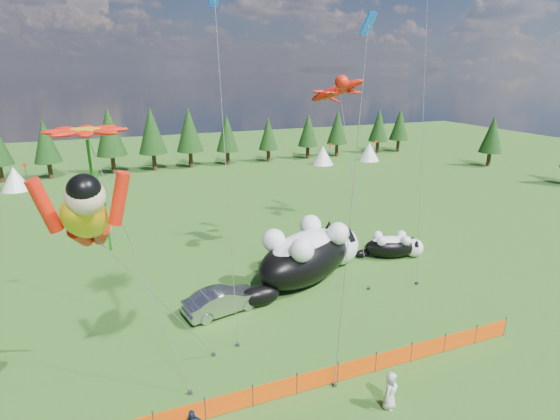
{
  "coord_description": "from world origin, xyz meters",
  "views": [
    {
      "loc": [
        -7.41,
        -17.27,
        13.46
      ],
      "look_at": [
        0.98,
        4.0,
        6.1
      ],
      "focal_mm": 28.0,
      "sensor_mm": 36.0,
      "label": 1
    }
  ],
  "objects": [
    {
      "name": "ground",
      "position": [
        0.0,
        0.0,
        0.0
      ],
      "size": [
        160.0,
        160.0,
        0.0
      ],
      "primitive_type": "plane",
      "color": "#113509",
      "rests_on": "ground"
    },
    {
      "name": "diamond_kite_c",
      "position": [
        1.75,
        -2.66,
        14.5
      ],
      "size": [
        1.64,
        0.99,
        15.88
      ],
      "color": "blue",
      "rests_on": "ground"
    },
    {
      "name": "cat_large",
      "position": [
        4.22,
        6.83,
        1.84
      ],
      "size": [
        10.06,
        6.92,
        3.88
      ],
      "rotation": [
        0.0,
        0.0,
        0.46
      ],
      "color": "black",
      "rests_on": "ground"
    },
    {
      "name": "gecko_kite",
      "position": [
        8.23,
        11.28,
        12.05
      ],
      "size": [
        6.14,
        10.8,
        14.19
      ],
      "color": "red",
      "rests_on": "ground"
    },
    {
      "name": "spectator_e",
      "position": [
        2.29,
        -5.13,
        0.84
      ],
      "size": [
        0.98,
        0.89,
        1.68
      ],
      "primitive_type": "imported",
      "rotation": [
        0.0,
        0.0,
        0.56
      ],
      "color": "beige",
      "rests_on": "ground"
    },
    {
      "name": "superhero_kite",
      "position": [
        -8.39,
        -1.66,
        8.64
      ],
      "size": [
        7.15,
        5.26,
        11.51
      ],
      "color": "#ECB50C",
      "rests_on": "ground"
    },
    {
      "name": "tree_line",
      "position": [
        0.0,
        45.0,
        4.0
      ],
      "size": [
        90.0,
        4.0,
        8.0
      ],
      "primitive_type": null,
      "color": "black",
      "rests_on": "ground"
    },
    {
      "name": "car",
      "position": [
        -2.28,
        4.77,
        0.75
      ],
      "size": [
        4.77,
        2.51,
        1.49
      ],
      "primitive_type": "imported",
      "rotation": [
        0.0,
        0.0,
        1.78
      ],
      "color": "#A5A5AA",
      "rests_on": "ground"
    },
    {
      "name": "diamond_kite_a",
      "position": [
        -1.93,
        5.04,
        15.87
      ],
      "size": [
        1.1,
        4.35,
        17.56
      ],
      "color": "blue",
      "rests_on": "ground"
    },
    {
      "name": "festival_tents",
      "position": [
        11.0,
        40.0,
        1.4
      ],
      "size": [
        50.0,
        3.2,
        2.8
      ],
      "primitive_type": null,
      "color": "white",
      "rests_on": "ground"
    },
    {
      "name": "flower_kite",
      "position": [
        -8.16,
        1.18,
        11.05
      ],
      "size": [
        4.89,
        4.52,
        11.71
      ],
      "color": "red",
      "rests_on": "ground"
    },
    {
      "name": "safety_fence",
      "position": [
        0.0,
        -3.0,
        0.5
      ],
      "size": [
        22.06,
        0.06,
        1.1
      ],
      "color": "#262626",
      "rests_on": "ground"
    },
    {
      "name": "cat_small",
      "position": [
        11.64,
        7.8,
        0.89
      ],
      "size": [
        5.01,
        2.98,
        1.87
      ],
      "rotation": [
        0.0,
        0.0,
        -0.33
      ],
      "color": "black",
      "rests_on": "ground"
    }
  ]
}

